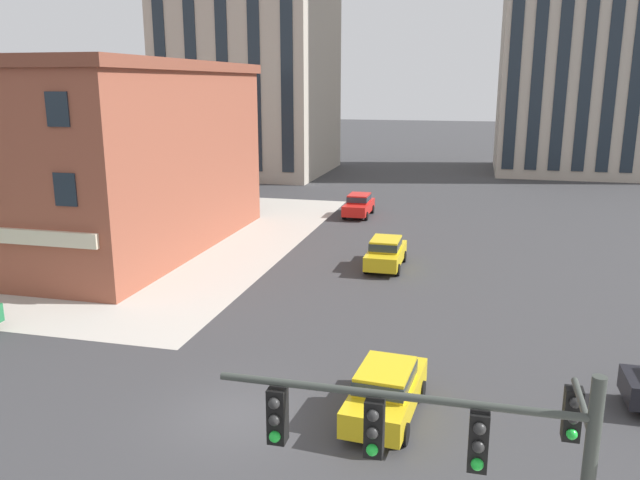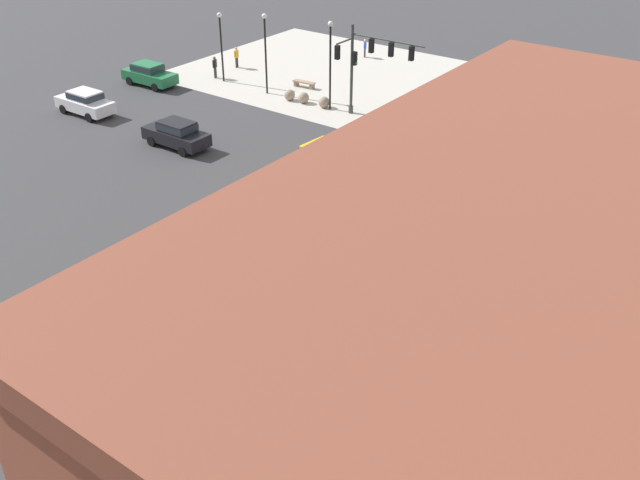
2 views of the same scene
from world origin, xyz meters
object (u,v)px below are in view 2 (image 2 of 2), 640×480
object	(u,v)px
traffic_signal_main	(366,60)
car_main_northbound_near	(149,74)
bollard_sphere_curb_b	(303,98)
car_main_northbound_far	(177,133)
car_main_southbound_far	(131,299)
car_cross_far	(85,102)
bench_near_signal	(304,83)
bollard_sphere_curb_a	(324,102)
street_lamp_corner_near	(330,56)
street_lamp_corner_far	(221,39)
street_lamp_mid_sidewalk	(265,45)
pedestrian_walking_east	(215,66)
car_parked_curb	(320,157)
pedestrian_near_bench	(365,47)
bollard_sphere_curb_c	(289,95)
pedestrian_at_curb	(236,56)

from	to	relation	value
traffic_signal_main	car_main_northbound_near	world-z (taller)	traffic_signal_main
bollard_sphere_curb_b	car_main_northbound_far	world-z (taller)	car_main_northbound_far
car_main_northbound_far	car_main_southbound_far	xyz separation A→B (m)	(-11.53, 13.54, 0.00)
car_main_southbound_far	car_cross_far	size ratio (longest dim) A/B	1.00
traffic_signal_main	bollard_sphere_curb_b	size ratio (longest dim) A/B	7.63
bench_near_signal	car_main_southbound_far	distance (m)	29.92
car_main_northbound_near	car_main_southbound_far	bearing A→B (deg)	136.77
traffic_signal_main	bollard_sphere_curb_a	distance (m)	4.91
street_lamp_corner_near	car_cross_far	bearing A→B (deg)	40.18
traffic_signal_main	street_lamp_corner_far	distance (m)	13.14
traffic_signal_main	street_lamp_mid_sidewalk	world-z (taller)	traffic_signal_main
pedestrian_walking_east	car_parked_curb	bearing A→B (deg)	151.85
street_lamp_mid_sidewalk	street_lamp_corner_far	size ratio (longest dim) A/B	1.11
street_lamp_corner_near	car_main_northbound_near	world-z (taller)	street_lamp_corner_near
pedestrian_near_bench	pedestrian_walking_east	size ratio (longest dim) A/B	0.90
bollard_sphere_curb_c	pedestrian_near_bench	size ratio (longest dim) A/B	0.52
bollard_sphere_curb_c	pedestrian_near_bench	bearing A→B (deg)	-82.36
bollard_sphere_curb_a	car_main_northbound_near	bearing A→B (deg)	16.13
car_main_northbound_near	bollard_sphere_curb_a	bearing A→B (deg)	-163.87
bollard_sphere_curb_a	car_main_southbound_far	distance (m)	26.06
pedestrian_at_curb	car_parked_curb	xyz separation A→B (m)	(-17.49, 12.14, -0.04)
street_lamp_corner_near	street_lamp_mid_sidewalk	world-z (taller)	street_lamp_corner_near
bollard_sphere_curb_a	bollard_sphere_curb_c	distance (m)	2.93
pedestrian_at_curb	car_main_northbound_far	bearing A→B (deg)	119.54
bollard_sphere_curb_b	bollard_sphere_curb_c	xyz separation A→B (m)	(1.18, 0.13, 0.00)
pedestrian_at_curb	street_lamp_corner_near	xyz separation A→B (m)	(-11.87, 3.40, 2.80)
bollard_sphere_curb_b	pedestrian_at_curb	xyz separation A→B (m)	(9.62, -3.52, 0.56)
bollard_sphere_curb_a	car_main_northbound_far	bearing A→B (deg)	74.34
bollard_sphere_curb_a	pedestrian_near_bench	distance (m)	12.98
car_cross_far	car_main_northbound_near	bearing A→B (deg)	-79.47
bollard_sphere_curb_c	pedestrian_at_curb	xyz separation A→B (m)	(8.44, -3.65, 0.56)
bench_near_signal	street_lamp_mid_sidewalk	distance (m)	4.47
pedestrian_near_bench	car_main_southbound_far	xyz separation A→B (m)	(-12.99, 36.80, 0.05)
pedestrian_near_bench	pedestrian_at_curb	size ratio (longest dim) A/B	0.92
bollard_sphere_curb_b	pedestrian_at_curb	bearing A→B (deg)	-20.12
street_lamp_corner_near	car_main_northbound_far	bearing A→B (deg)	71.93
bollard_sphere_curb_b	car_main_northbound_near	xyz separation A→B (m)	(11.89, 3.83, 0.52)
pedestrian_near_bench	street_lamp_corner_near	distance (m)	13.46
bollard_sphere_curb_a	car_main_northbound_near	xyz separation A→B (m)	(13.62, 3.94, 0.52)
bollard_sphere_curb_a	pedestrian_walking_east	distance (m)	10.87
street_lamp_corner_near	car_main_northbound_near	xyz separation A→B (m)	(14.14, 3.95, -2.84)
bollard_sphere_curb_a	car_cross_far	distance (m)	16.43
bollard_sphere_curb_b	pedestrian_near_bench	xyz separation A→B (m)	(2.84, -12.25, 0.47)
traffic_signal_main	pedestrian_at_curb	distance (m)	15.38
traffic_signal_main	bollard_sphere_curb_c	xyz separation A→B (m)	(6.27, 0.31, -3.59)
bollard_sphere_curb_a	car_main_northbound_near	world-z (taller)	car_main_northbound_near
bollard_sphere_curb_a	pedestrian_near_bench	size ratio (longest dim) A/B	0.52
traffic_signal_main	street_lamp_corner_far	bearing A→B (deg)	-0.30
street_lamp_corner_far	car_main_northbound_far	distance (m)	13.29
car_main_northbound_far	car_parked_curb	xyz separation A→B (m)	(-9.25, -2.39, 0.00)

